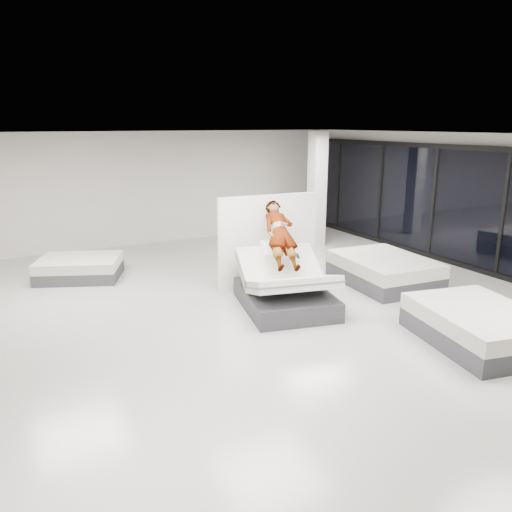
% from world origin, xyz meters
% --- Properties ---
extents(room, '(14.00, 14.04, 3.20)m').
position_xyz_m(room, '(0.00, 0.00, 1.60)').
color(room, '#B8B5AE').
rests_on(room, ground).
extents(hero_bed, '(1.96, 2.35, 1.17)m').
position_xyz_m(hero_bed, '(0.63, 0.58, 0.39)').
color(hero_bed, '#38383D').
rests_on(hero_bed, floor).
extents(person, '(0.90, 1.46, 1.57)m').
position_xyz_m(person, '(0.70, 0.88, 1.22)').
color(person, slate).
rests_on(person, hero_bed).
extents(remote, '(0.08, 0.15, 0.08)m').
position_xyz_m(remote, '(0.83, 0.49, 1.02)').
color(remote, black).
rests_on(remote, person).
extents(divider_panel, '(2.19, 0.31, 1.99)m').
position_xyz_m(divider_panel, '(0.95, 1.83, 0.99)').
color(divider_panel, white).
rests_on(divider_panel, floor).
extents(flat_bed_right_far, '(1.80, 2.30, 0.60)m').
position_xyz_m(flat_bed_right_far, '(3.30, 0.85, 0.30)').
color(flat_bed_right_far, '#38383D').
rests_on(flat_bed_right_far, floor).
extents(flat_bed_right_near, '(1.97, 2.37, 0.58)m').
position_xyz_m(flat_bed_right_near, '(2.56, -2.21, 0.29)').
color(flat_bed_right_near, '#38383D').
rests_on(flat_bed_right_near, floor).
extents(flat_bed_left_far, '(2.12, 1.89, 0.48)m').
position_xyz_m(flat_bed_left_far, '(-2.52, 4.36, 0.24)').
color(flat_bed_left_far, '#38383D').
rests_on(flat_bed_left_far, floor).
extents(column, '(0.40, 0.40, 3.20)m').
position_xyz_m(column, '(4.00, 4.50, 1.60)').
color(column, silver).
rests_on(column, floor).
extents(storefront_glazing, '(0.12, 13.40, 2.92)m').
position_xyz_m(storefront_glazing, '(5.90, 0.00, 1.45)').
color(storefront_glazing, '#202335').
rests_on(storefront_glazing, floor).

